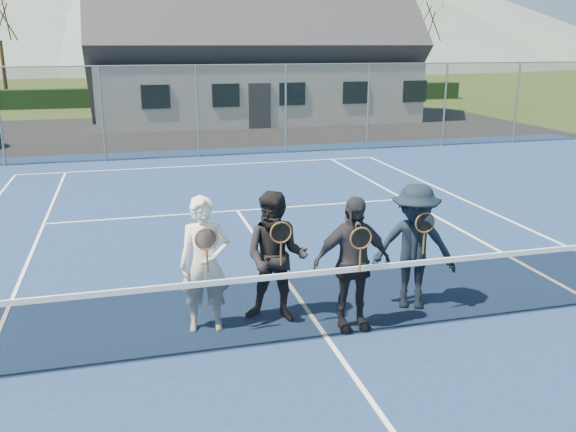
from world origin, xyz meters
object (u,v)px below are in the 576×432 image
object	(u,v)px
tennis_net	(327,301)
clubhouse	(251,37)
player_a	(205,264)
player_b	(276,257)
player_c	(352,264)
player_d	(414,247)

from	to	relation	value
tennis_net	clubhouse	xyz separation A→B (m)	(4.00, 24.00, 3.45)
player_a	player_b	size ratio (longest dim) A/B	1.00
tennis_net	player_c	bearing A→B (deg)	28.64
player_a	player_d	distance (m)	2.93
player_a	player_d	world-z (taller)	same
player_c	player_d	size ratio (longest dim) A/B	1.00
tennis_net	player_b	size ratio (longest dim) A/B	6.49
clubhouse	player_d	xyz separation A→B (m)	(-2.51, -23.37, -3.07)
player_b	tennis_net	bearing A→B (deg)	-54.96
player_b	player_d	distance (m)	1.98
player_a	player_c	xyz separation A→B (m)	(1.85, -0.46, -0.00)
player_a	player_b	world-z (taller)	same
clubhouse	player_a	size ratio (longest dim) A/B	8.67
tennis_net	player_b	xyz separation A→B (m)	(-0.49, 0.70, 0.38)
clubhouse	player_a	xyz separation A→B (m)	(-5.45, -23.32, -3.07)
tennis_net	player_d	xyz separation A→B (m)	(1.49, 0.63, 0.38)
player_c	player_d	world-z (taller)	same
clubhouse	player_c	distance (m)	24.24
player_b	player_c	world-z (taller)	same
player_a	player_b	bearing A→B (deg)	1.47
player_c	clubhouse	bearing A→B (deg)	81.40
clubhouse	player_d	distance (m)	23.70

